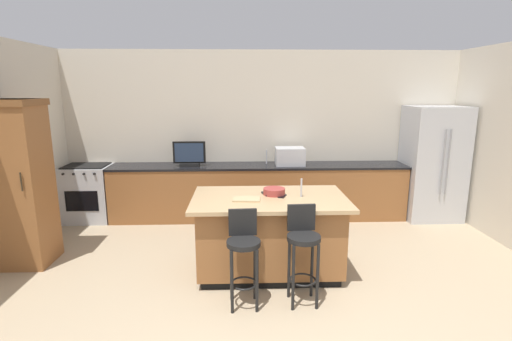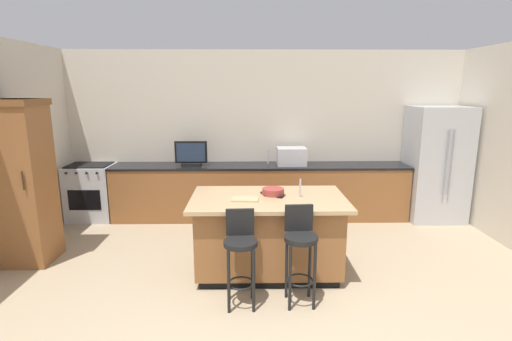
{
  "view_description": "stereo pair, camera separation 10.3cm",
  "coord_description": "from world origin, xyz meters",
  "px_view_note": "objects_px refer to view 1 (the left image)",
  "views": [
    {
      "loc": [
        -0.36,
        -2.63,
        2.18
      ],
      "look_at": [
        -0.17,
        2.39,
        1.1
      ],
      "focal_mm": 26.93,
      "sensor_mm": 36.0,
      "label": 1
    },
    {
      "loc": [
        -0.26,
        -2.63,
        2.18
      ],
      "look_at": [
        -0.17,
        2.39,
        1.1
      ],
      "focal_mm": 26.93,
      "sensor_mm": 36.0,
      "label": 2
    }
  ],
  "objects_px": {
    "tv_monitor": "(189,155)",
    "microwave": "(290,156)",
    "kitchen_island": "(269,234)",
    "cabinet_tower": "(23,181)",
    "bar_stool_right": "(303,246)",
    "cutting_board": "(247,199)",
    "fruit_bowl": "(274,191)",
    "range_oven": "(89,193)",
    "bar_stool_left": "(243,250)",
    "tv_remote": "(265,194)",
    "cell_phone": "(282,196)",
    "refrigerator": "(432,163)"
  },
  "relations": [
    {
      "from": "kitchen_island",
      "to": "bar_stool_left",
      "type": "bearing_deg",
      "value": -113.71
    },
    {
      "from": "microwave",
      "to": "fruit_bowl",
      "type": "bearing_deg",
      "value": -102.62
    },
    {
      "from": "fruit_bowl",
      "to": "cutting_board",
      "type": "relative_size",
      "value": 0.85
    },
    {
      "from": "bar_stool_left",
      "to": "cell_phone",
      "type": "xyz_separation_m",
      "value": [
        0.46,
        0.73,
        0.35
      ]
    },
    {
      "from": "bar_stool_left",
      "to": "tv_remote",
      "type": "xyz_separation_m",
      "value": [
        0.27,
        0.82,
        0.35
      ]
    },
    {
      "from": "cabinet_tower",
      "to": "tv_remote",
      "type": "xyz_separation_m",
      "value": [
        2.96,
        -0.25,
        -0.13
      ]
    },
    {
      "from": "kitchen_island",
      "to": "cell_phone",
      "type": "distance_m",
      "value": 0.49
    },
    {
      "from": "refrigerator",
      "to": "tv_remote",
      "type": "distance_m",
      "value": 3.43
    },
    {
      "from": "range_oven",
      "to": "fruit_bowl",
      "type": "distance_m",
      "value": 3.53
    },
    {
      "from": "cell_phone",
      "to": "microwave",
      "type": "bearing_deg",
      "value": 102.23
    },
    {
      "from": "kitchen_island",
      "to": "range_oven",
      "type": "height_order",
      "value": "range_oven"
    },
    {
      "from": "cutting_board",
      "to": "refrigerator",
      "type": "bearing_deg",
      "value": 32.45
    },
    {
      "from": "tv_monitor",
      "to": "microwave",
      "type": "bearing_deg",
      "value": 1.79
    },
    {
      "from": "cabinet_tower",
      "to": "tv_monitor",
      "type": "bearing_deg",
      "value": 40.61
    },
    {
      "from": "refrigerator",
      "to": "bar_stool_right",
      "type": "bearing_deg",
      "value": -135.06
    },
    {
      "from": "bar_stool_left",
      "to": "tv_remote",
      "type": "height_order",
      "value": "bar_stool_left"
    },
    {
      "from": "kitchen_island",
      "to": "microwave",
      "type": "xyz_separation_m",
      "value": [
        0.48,
        1.98,
        0.59
      ]
    },
    {
      "from": "tv_remote",
      "to": "cutting_board",
      "type": "height_order",
      "value": "tv_remote"
    },
    {
      "from": "tv_monitor",
      "to": "fruit_bowl",
      "type": "bearing_deg",
      "value": -55.63
    },
    {
      "from": "bar_stool_left",
      "to": "cutting_board",
      "type": "height_order",
      "value": "bar_stool_left"
    },
    {
      "from": "refrigerator",
      "to": "tv_remote",
      "type": "height_order",
      "value": "refrigerator"
    },
    {
      "from": "range_oven",
      "to": "bar_stool_left",
      "type": "distance_m",
      "value": 3.72
    },
    {
      "from": "fruit_bowl",
      "to": "cell_phone",
      "type": "relative_size",
      "value": 1.74
    },
    {
      "from": "cabinet_tower",
      "to": "fruit_bowl",
      "type": "relative_size",
      "value": 7.9
    },
    {
      "from": "cabinet_tower",
      "to": "cutting_board",
      "type": "height_order",
      "value": "cabinet_tower"
    },
    {
      "from": "microwave",
      "to": "bar_stool_right",
      "type": "bearing_deg",
      "value": -94.05
    },
    {
      "from": "microwave",
      "to": "cutting_board",
      "type": "distance_m",
      "value": 2.21
    },
    {
      "from": "range_oven",
      "to": "tv_remote",
      "type": "height_order",
      "value": "tv_remote"
    },
    {
      "from": "tv_monitor",
      "to": "cell_phone",
      "type": "distance_m",
      "value": 2.33
    },
    {
      "from": "kitchen_island",
      "to": "cabinet_tower",
      "type": "xyz_separation_m",
      "value": [
        -3.01,
        0.36,
        0.59
      ]
    },
    {
      "from": "kitchen_island",
      "to": "range_oven",
      "type": "relative_size",
      "value": 1.91
    },
    {
      "from": "kitchen_island",
      "to": "cell_phone",
      "type": "bearing_deg",
      "value": 7.59
    },
    {
      "from": "bar_stool_right",
      "to": "cutting_board",
      "type": "distance_m",
      "value": 0.87
    },
    {
      "from": "bar_stool_right",
      "to": "tv_remote",
      "type": "height_order",
      "value": "bar_stool_right"
    },
    {
      "from": "cabinet_tower",
      "to": "microwave",
      "type": "xyz_separation_m",
      "value": [
        3.49,
        1.62,
        -0.0
      ]
    },
    {
      "from": "microwave",
      "to": "bar_stool_right",
      "type": "xyz_separation_m",
      "value": [
        -0.19,
        -2.66,
        -0.45
      ]
    },
    {
      "from": "range_oven",
      "to": "bar_stool_right",
      "type": "relative_size",
      "value": 0.93
    },
    {
      "from": "fruit_bowl",
      "to": "tv_remote",
      "type": "bearing_deg",
      "value": -179.4
    },
    {
      "from": "bar_stool_left",
      "to": "kitchen_island",
      "type": "bearing_deg",
      "value": 63.47
    },
    {
      "from": "kitchen_island",
      "to": "cabinet_tower",
      "type": "distance_m",
      "value": 3.09
    },
    {
      "from": "fruit_bowl",
      "to": "cell_phone",
      "type": "height_order",
      "value": "fruit_bowl"
    },
    {
      "from": "cutting_board",
      "to": "microwave",
      "type": "bearing_deg",
      "value": 70.16
    },
    {
      "from": "bar_stool_right",
      "to": "cutting_board",
      "type": "bearing_deg",
      "value": 131.32
    },
    {
      "from": "microwave",
      "to": "tv_monitor",
      "type": "distance_m",
      "value": 1.66
    },
    {
      "from": "fruit_bowl",
      "to": "refrigerator",
      "type": "bearing_deg",
      "value": 32.47
    },
    {
      "from": "tv_monitor",
      "to": "bar_stool_right",
      "type": "xyz_separation_m",
      "value": [
        1.47,
        -2.61,
        -0.5
      ]
    },
    {
      "from": "bar_stool_left",
      "to": "cutting_board",
      "type": "relative_size",
      "value": 3.23
    },
    {
      "from": "fruit_bowl",
      "to": "cell_phone",
      "type": "distance_m",
      "value": 0.13
    },
    {
      "from": "cabinet_tower",
      "to": "tv_remote",
      "type": "bearing_deg",
      "value": -4.87
    },
    {
      "from": "refrigerator",
      "to": "bar_stool_right",
      "type": "height_order",
      "value": "refrigerator"
    }
  ]
}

